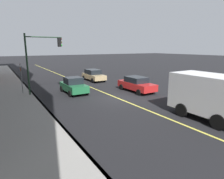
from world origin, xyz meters
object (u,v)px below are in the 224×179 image
car_green (74,86)px  traffic_light_mast (41,54)px  car_tan (93,75)px  street_sign_post (21,77)px  car_red (136,84)px

car_green → traffic_light_mast: bearing=69.4°
car_tan → street_sign_post: bearing=111.6°
car_red → car_green: bearing=65.8°
street_sign_post → car_tan: bearing=-68.4°
car_tan → traffic_light_mast: size_ratio=0.75×
car_tan → traffic_light_mast: bearing=121.1°
car_tan → traffic_light_mast: traffic_light_mast is taller
car_green → traffic_light_mast: (1.03, 2.73, 3.14)m
car_green → street_sign_post: 4.99m
car_red → traffic_light_mast: bearing=66.9°
street_sign_post → car_green: bearing=-113.0°
car_tan → car_green: bearing=138.7°
traffic_light_mast → car_green: bearing=-110.6°
car_green → car_tan: bearing=-41.3°
car_red → street_sign_post: size_ratio=1.47×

